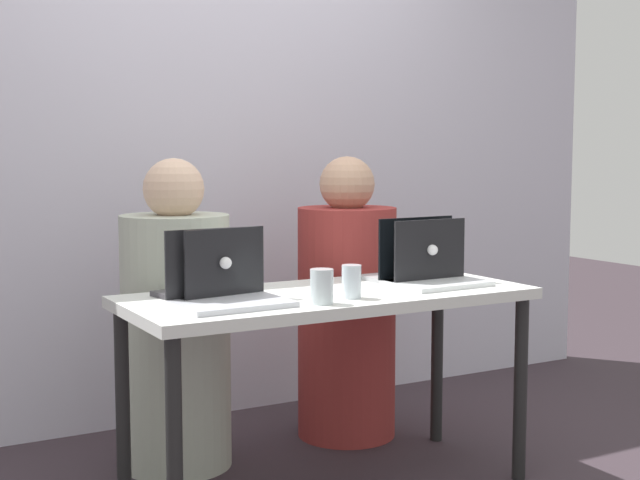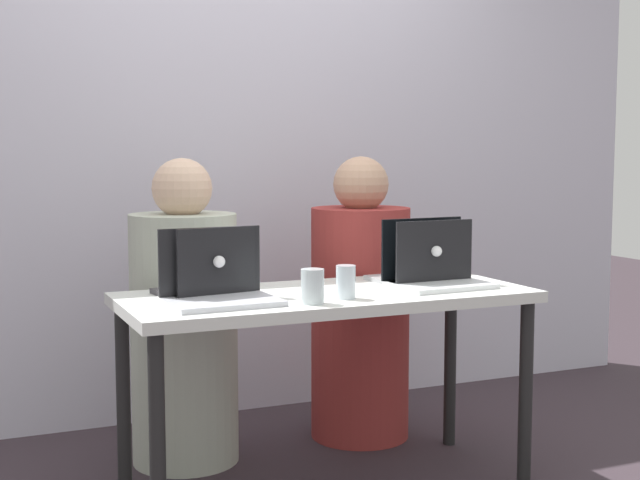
{
  "view_description": "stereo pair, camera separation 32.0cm",
  "coord_description": "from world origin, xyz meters",
  "views": [
    {
      "loc": [
        -1.57,
        -2.71,
        1.23
      ],
      "look_at": [
        0.0,
        0.06,
        0.91
      ],
      "focal_mm": 50.0,
      "sensor_mm": 36.0,
      "label": 1
    },
    {
      "loc": [
        -1.28,
        -2.86,
        1.23
      ],
      "look_at": [
        0.0,
        0.06,
        0.91
      ],
      "focal_mm": 50.0,
      "sensor_mm": 36.0,
      "label": 2
    }
  ],
  "objects": [
    {
      "name": "back_wall",
      "position": [
        0.0,
        1.12,
        1.25
      ],
      "size": [
        4.5,
        0.1,
        2.49
      ],
      "primitive_type": "cube",
      "color": "silver",
      "rests_on": "ground"
    },
    {
      "name": "laptop_front_left",
      "position": [
        -0.42,
        -0.06,
        0.78
      ],
      "size": [
        0.37,
        0.29,
        0.24
      ],
      "rotation": [
        0.0,
        0.0,
        0.04
      ],
      "color": "silver",
      "rests_on": "desk"
    },
    {
      "name": "person_on_left",
      "position": [
        -0.39,
        0.51,
        0.53
      ],
      "size": [
        0.51,
        0.51,
        1.2
      ],
      "rotation": [
        0.0,
        0.0,
        2.88
      ],
      "color": "#B2B9A7",
      "rests_on": "ground"
    },
    {
      "name": "water_glass_center",
      "position": [
        -0.0,
        -0.16,
        0.78
      ],
      "size": [
        0.07,
        0.07,
        0.11
      ],
      "color": "silver",
      "rests_on": "desk"
    },
    {
      "name": "person_on_right",
      "position": [
        0.39,
        0.51,
        0.53
      ],
      "size": [
        0.43,
        0.43,
        1.2
      ],
      "rotation": [
        0.0,
        0.0,
        3.11
      ],
      "color": "maroon",
      "rests_on": "ground"
    },
    {
      "name": "laptop_front_right",
      "position": [
        0.42,
        -0.03,
        0.78
      ],
      "size": [
        0.36,
        0.3,
        0.25
      ],
      "rotation": [
        0.0,
        0.0,
        0.05
      ],
      "color": "silver",
      "rests_on": "desk"
    },
    {
      "name": "laptop_back_right",
      "position": [
        0.42,
        0.05,
        0.78
      ],
      "size": [
        0.33,
        0.29,
        0.24
      ],
      "rotation": [
        0.0,
        0.0,
        3.18
      ],
      "color": "#AEB0B4",
      "rests_on": "desk"
    },
    {
      "name": "laptop_back_left",
      "position": [
        -0.42,
        0.08,
        0.78
      ],
      "size": [
        0.32,
        0.3,
        0.24
      ],
      "rotation": [
        0.0,
        0.0,
        3.29
      ],
      "color": "#3A363C",
      "rests_on": "desk"
    },
    {
      "name": "water_glass_left",
      "position": [
        -0.14,
        -0.2,
        0.78
      ],
      "size": [
        0.08,
        0.08,
        0.12
      ],
      "color": "silver",
      "rests_on": "desk"
    },
    {
      "name": "desk",
      "position": [
        0.0,
        0.0,
        0.65
      ],
      "size": [
        1.46,
        0.61,
        0.73
      ],
      "color": "silver",
      "rests_on": "ground"
    }
  ]
}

